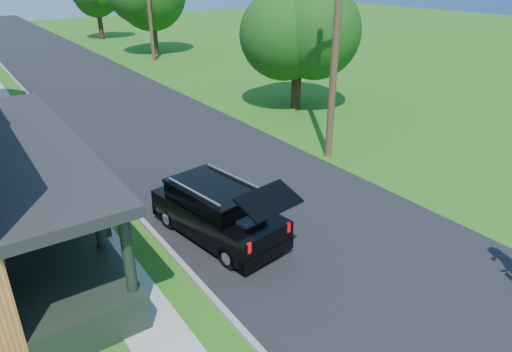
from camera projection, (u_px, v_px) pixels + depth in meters
ground at (364, 265)px, 12.20m from camera, size 140.00×140.00×0.00m
street at (115, 100)px, 27.16m from camera, size 8.00×120.00×0.02m
curb at (42, 111)px, 25.08m from camera, size 0.15×120.00×0.12m
sidewalk at (11, 116)px, 24.28m from camera, size 1.30×120.00×0.03m
black_suv at (218, 211)px, 13.17m from camera, size 2.43×4.86×2.17m
tree_right_near at (298, 23)px, 23.79m from camera, size 5.86×5.58×7.26m
utility_pole_near at (338, 10)px, 16.81m from camera, size 1.72×0.67×11.25m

